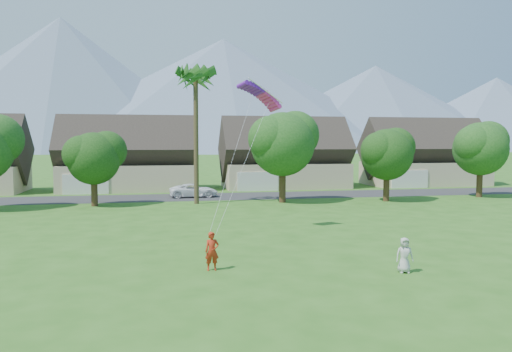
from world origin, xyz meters
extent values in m
plane|color=#2D6019|center=(0.00, 0.00, 0.00)|extent=(500.00, 500.00, 0.00)
cube|color=#2D2D30|center=(0.00, 34.00, 0.01)|extent=(90.00, 7.00, 0.01)
imported|color=#B32A14|center=(-3.05, 4.55, 0.86)|extent=(0.64, 0.43, 1.73)
imported|color=#BCBBB7|center=(5.17, 2.56, 0.77)|extent=(0.83, 0.61, 1.55)
imported|color=white|center=(-1.90, 34.00, 0.69)|extent=(5.00, 2.43, 1.37)
cone|color=slate|center=(-55.00, 260.00, 35.00)|extent=(190.00, 190.00, 70.00)
cone|color=slate|center=(30.00, 260.00, 31.00)|extent=(240.00, 240.00, 62.00)
cone|color=slate|center=(120.00, 260.00, 25.00)|extent=(200.00, 200.00, 50.00)
cone|color=slate|center=(200.00, 260.00, 22.50)|extent=(180.00, 180.00, 45.00)
cube|color=beige|center=(-9.00, 43.00, 1.50)|extent=(15.00, 8.00, 3.00)
cube|color=#382D28|center=(-9.00, 43.00, 4.79)|extent=(15.75, 8.15, 8.15)
cube|color=silver|center=(-13.20, 38.94, 1.10)|extent=(4.80, 0.12, 2.20)
cube|color=beige|center=(10.00, 43.00, 1.50)|extent=(15.00, 8.00, 3.00)
cube|color=#382D28|center=(10.00, 43.00, 4.79)|extent=(15.75, 8.15, 8.15)
cube|color=silver|center=(5.80, 38.94, 1.10)|extent=(4.80, 0.12, 2.20)
cube|color=beige|center=(29.00, 43.00, 1.50)|extent=(15.00, 8.00, 3.00)
cube|color=#382D28|center=(29.00, 43.00, 4.79)|extent=(15.75, 8.15, 8.15)
cube|color=silver|center=(24.80, 38.94, 1.10)|extent=(4.80, 0.12, 2.20)
cylinder|color=#47301C|center=(-11.00, 28.50, 1.09)|extent=(0.56, 0.56, 2.18)
sphere|color=#214916|center=(-11.00, 28.50, 4.22)|extent=(4.62, 4.62, 4.62)
cylinder|color=#47301C|center=(6.00, 28.00, 1.41)|extent=(0.62, 0.62, 2.82)
sphere|color=#214916|center=(6.00, 28.00, 5.46)|extent=(5.98, 5.98, 5.98)
cylinder|color=#47301C|center=(16.00, 27.00, 1.15)|extent=(0.58, 0.58, 2.30)
sphere|color=#214916|center=(16.00, 27.00, 4.46)|extent=(4.90, 4.90, 4.90)
cylinder|color=#47301C|center=(27.00, 28.50, 1.28)|extent=(0.60, 0.60, 2.56)
sphere|color=#214916|center=(27.00, 28.50, 4.96)|extent=(5.44, 5.44, 5.44)
cylinder|color=#4C3D26|center=(-2.00, 28.50, 6.00)|extent=(0.44, 0.44, 12.00)
sphere|color=#286021|center=(-2.00, 28.50, 12.30)|extent=(3.00, 3.00, 3.00)
cube|color=#6C17AD|center=(0.28, 13.70, 8.75)|extent=(1.70, 1.40, 0.50)
cube|color=#D92888|center=(1.74, 13.70, 8.75)|extent=(1.70, 1.40, 0.50)
camera|label=1|loc=(-5.27, -17.28, 5.74)|focal=35.00mm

